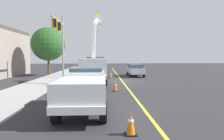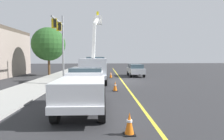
{
  "view_description": "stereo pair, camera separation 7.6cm",
  "coord_description": "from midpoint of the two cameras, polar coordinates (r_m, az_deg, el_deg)",
  "views": [
    {
      "loc": [
        -21.31,
        3.28,
        2.68
      ],
      "look_at": [
        -2.32,
        1.37,
        1.4
      ],
      "focal_mm": 31.18,
      "sensor_mm": 36.0,
      "label": 1
    },
    {
      "loc": [
        -21.31,
        3.21,
        2.68
      ],
      "look_at": [
        -2.32,
        1.37,
        1.4
      ],
      "focal_mm": 31.18,
      "sensor_mm": 36.0,
      "label": 2
    }
  ],
  "objects": [
    {
      "name": "ground",
      "position": [
        21.72,
        3.11,
        -3.26
      ],
      "size": [
        120.0,
        120.0,
        0.0
      ],
      "primitive_type": "plane",
      "color": "#2D2D30"
    },
    {
      "name": "sidewalk_far_side",
      "position": [
        22.48,
        -18.11,
        -3.05
      ],
      "size": [
        60.11,
        7.03,
        0.12
      ],
      "primitive_type": "cube",
      "rotation": [
        0.0,
        0.0,
        -0.06
      ],
      "color": "#9E9E99",
      "rests_on": "ground"
    },
    {
      "name": "lane_centre_stripe",
      "position": [
        21.72,
        3.11,
        -3.24
      ],
      "size": [
        49.93,
        3.03,
        0.01
      ],
      "primitive_type": "cube",
      "rotation": [
        0.0,
        0.0,
        -0.06
      ],
      "color": "yellow",
      "rests_on": "ground"
    },
    {
      "name": "utility_bucket_truck",
      "position": [
        20.93,
        -5.0,
        0.93
      ],
      "size": [
        8.33,
        2.97,
        7.57
      ],
      "color": "white",
      "rests_on": "ground"
    },
    {
      "name": "service_pickup_truck",
      "position": [
        9.79,
        -8.18,
        -5.38
      ],
      "size": [
        5.71,
        2.45,
        2.06
      ],
      "color": "white",
      "rests_on": "ground"
    },
    {
      "name": "passing_minivan",
      "position": [
        27.31,
        6.99,
        0.22
      ],
      "size": [
        4.9,
        2.17,
        1.69
      ],
      "color": "silver",
      "rests_on": "ground"
    },
    {
      "name": "traffic_cone_leading",
      "position": [
        6.96,
        5.45,
        -15.41
      ],
      "size": [
        0.4,
        0.4,
        0.79
      ],
      "color": "black",
      "rests_on": "ground"
    },
    {
      "name": "traffic_cone_mid_front",
      "position": [
        15.32,
        1.07,
        -4.78
      ],
      "size": [
        0.4,
        0.4,
        0.78
      ],
      "color": "black",
      "rests_on": "ground"
    },
    {
      "name": "traffic_cone_mid_rear",
      "position": [
        25.02,
        -0.26,
        -1.42
      ],
      "size": [
        0.4,
        0.4,
        0.79
      ],
      "color": "black",
      "rests_on": "ground"
    },
    {
      "name": "traffic_signal_mast",
      "position": [
        23.95,
        -14.8,
        9.55
      ],
      "size": [
        5.26,
        0.68,
        7.8
      ],
      "color": "gray",
      "rests_on": "ground"
    },
    {
      "name": "street_tree_right",
      "position": [
        29.43,
        -18.03,
        7.22
      ],
      "size": [
        4.76,
        4.76,
        6.9
      ],
      "color": "brown",
      "rests_on": "ground"
    }
  ]
}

